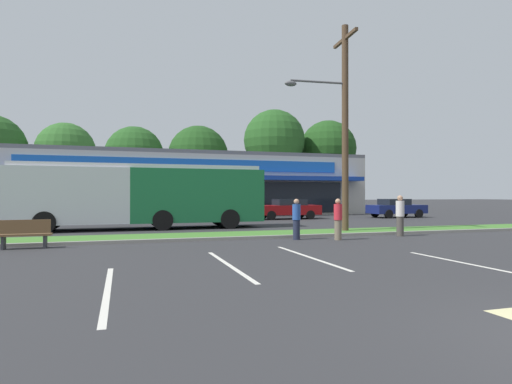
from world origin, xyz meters
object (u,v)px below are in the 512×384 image
car_0 (287,209)px  pedestrian_near_bench (338,219)px  utility_pole (342,121)px  bus_stop_bench (24,233)px  car_2 (396,208)px  city_bus (142,194)px  pedestrian_mid (400,216)px  pedestrian_by_pole (296,219)px

car_0 → pedestrian_near_bench: (-3.28, -13.62, 0.06)m
utility_pole → pedestrian_near_bench: bearing=-121.9°
bus_stop_bench → car_2: (22.95, 12.39, 0.23)m
utility_pole → city_bus: utility_pole is taller
pedestrian_mid → car_2: bearing=-103.3°
utility_pole → bus_stop_bench: 13.54m
car_2 → pedestrian_mid: (-8.74, -12.44, 0.13)m
bus_stop_bench → car_2: bearing=-151.6°
car_0 → pedestrian_mid: (-0.06, -13.05, 0.12)m
car_0 → pedestrian_near_bench: 14.01m
car_0 → car_2: 8.71m
bus_stop_bench → city_bus: bearing=-119.5°
city_bus → car_2: size_ratio=2.91×
utility_pole → car_2: size_ratio=2.23×
city_bus → car_2: city_bus is taller
bus_stop_bench → pedestrian_by_pole: 9.50m
utility_pole → car_2: utility_pole is taller
city_bus → pedestrian_near_bench: city_bus is taller
car_2 → city_bus: bearing=-164.2°
pedestrian_mid → pedestrian_near_bench: bearing=31.7°
pedestrian_near_bench → pedestrian_mid: bearing=-127.9°
city_bus → pedestrian_mid: (10.24, -7.07, -0.90)m
city_bus → car_2: (18.98, 5.37, -1.03)m
car_0 → pedestrian_by_pole: (-4.77, -13.02, 0.06)m
bus_stop_bench → car_0: bearing=-137.6°
car_2 → pedestrian_mid: size_ratio=2.47×
pedestrian_by_pole → car_0: bearing=-179.4°
pedestrian_by_pole → pedestrian_mid: size_ratio=0.92×
car_0 → bus_stop_bench: bearing=42.4°
pedestrian_near_bench → car_2: bearing=-90.5°
car_2 → pedestrian_by_pole: size_ratio=2.68×
pedestrian_by_pole → pedestrian_mid: pedestrian_mid is taller
bus_stop_bench → pedestrian_mid: bearing=179.8°
bus_stop_bench → pedestrian_mid: pedestrian_mid is taller
bus_stop_bench → pedestrian_by_pole: bearing=179.9°
bus_stop_bench → car_0: car_0 is taller
city_bus → pedestrian_near_bench: bearing=132.0°
city_bus → utility_pole: bearing=149.0°
bus_stop_bench → pedestrian_by_pole: size_ratio=1.01×
city_bus → car_2: 19.75m
utility_pole → pedestrian_by_pole: bearing=-147.3°
city_bus → car_2: bearing=-164.8°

